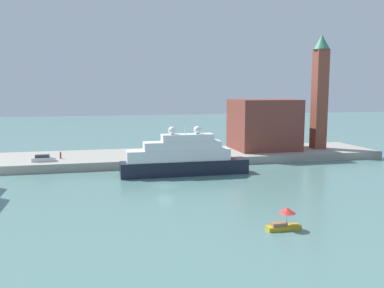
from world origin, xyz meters
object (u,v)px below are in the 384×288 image
at_px(large_yacht, 183,158).
at_px(parked_car, 43,158).
at_px(harbor_building, 264,124).
at_px(person_figure, 61,155).
at_px(bell_tower, 320,88).
at_px(mooring_bollard, 176,157).
at_px(small_motorboat, 285,220).

relative_size(large_yacht, parked_car, 5.37).
bearing_deg(harbor_building, person_figure, -175.46).
bearing_deg(bell_tower, parked_car, -176.15).
xyz_separation_m(large_yacht, bell_tower, (37.88, 15.97, 13.42)).
xyz_separation_m(harbor_building, mooring_bollard, (-23.99, -9.62, -5.77)).
bearing_deg(harbor_building, bell_tower, -9.17).
bearing_deg(bell_tower, person_figure, -178.52).
height_order(large_yacht, mooring_bollard, large_yacht).
relative_size(parked_car, person_figure, 2.91).
xyz_separation_m(large_yacht, mooring_bollard, (0.20, 8.55, -1.16)).
height_order(small_motorboat, mooring_bollard, small_motorboat).
xyz_separation_m(bell_tower, mooring_bollard, (-37.67, -7.42, -14.58)).
height_order(harbor_building, bell_tower, bell_tower).
height_order(parked_car, person_figure, person_figure).
height_order(small_motorboat, harbor_building, harbor_building).
height_order(large_yacht, person_figure, large_yacht).
distance_m(large_yacht, parked_car, 29.22).
bearing_deg(large_yacht, small_motorboat, -81.27).
bearing_deg(person_figure, large_yacht, -31.29).
xyz_separation_m(small_motorboat, person_figure, (-28.76, 47.62, 1.23)).
height_order(small_motorboat, parked_car, parked_car).
distance_m(small_motorboat, parked_car, 55.05).
bearing_deg(small_motorboat, harbor_building, 69.64).
xyz_separation_m(person_figure, mooring_bollard, (23.86, -5.83, -0.39)).
bearing_deg(small_motorboat, large_yacht, 98.73).
xyz_separation_m(harbor_building, bell_tower, (13.69, -2.21, 8.80)).
bearing_deg(mooring_bollard, large_yacht, -91.37).
xyz_separation_m(small_motorboat, parked_car, (-31.90, 44.85, 1.10)).
distance_m(small_motorboat, mooring_bollard, 42.09).
relative_size(person_figure, mooring_bollard, 2.32).
bearing_deg(large_yacht, bell_tower, 22.86).
bearing_deg(person_figure, parked_car, -138.63).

